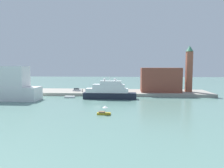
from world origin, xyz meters
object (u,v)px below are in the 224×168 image
work_barge (70,97)px  person_figure (82,91)px  large_yacht (109,92)px  harbor_building (160,80)px  mooring_bollard (112,93)px  small_motorboat (104,111)px  parked_car (77,90)px  bell_tower (189,67)px

work_barge → person_figure: (3.82, 10.15, 1.82)m
large_yacht → harbor_building: size_ratio=1.19×
person_figure → mooring_bollard: 16.02m
small_motorboat → parked_car: (-20.05, 46.31, 1.12)m
harbor_building → person_figure: bearing=-173.4°
large_yacht → work_barge: (-18.67, 1.56, -2.83)m
bell_tower → work_barge: bearing=-164.6°
parked_car → mooring_bollard: (19.68, -7.39, -0.36)m
large_yacht → harbor_building: bearing=32.7°
small_motorboat → person_figure: 45.04m
harbor_building → mooring_bollard: (-24.54, -7.77, -5.93)m
small_motorboat → person_figure: bearing=110.9°
harbor_building → parked_car: 44.58m
work_barge → bell_tower: size_ratio=0.20×
large_yacht → work_barge: large_yacht is taller
small_motorboat → work_barge: (-19.90, 31.91, -0.58)m
small_motorboat → work_barge: 37.61m
parked_car → work_barge: bearing=-89.4°
large_yacht → parked_car: large_yacht is taller
small_motorboat → harbor_building: (24.17, 46.69, 6.70)m
work_barge → parked_car: (-0.15, 14.40, 1.70)m
bell_tower → parked_car: size_ratio=5.55×
work_barge → mooring_bollard: size_ratio=7.54×
work_barge → harbor_building: 47.05m
mooring_bollard → work_barge: bearing=-160.3°
harbor_building → mooring_bollard: 26.42m
harbor_building → parked_car: harbor_building is taller
small_motorboat → work_barge: size_ratio=0.87×
work_barge → person_figure: size_ratio=2.77×
parked_car → person_figure: person_figure is taller
person_figure → mooring_bollard: person_figure is taller
person_figure → bell_tower: bearing=6.3°
large_yacht → person_figure: size_ratio=13.95×
work_barge → person_figure: person_figure is taller
small_motorboat → parked_car: bearing=113.4°
small_motorboat → mooring_bollard: small_motorboat is taller
bell_tower → mooring_bollard: size_ratio=37.95×
mooring_bollard → large_yacht: bearing=-95.7°
small_motorboat → work_barge: small_motorboat is taller
harbor_building → parked_car: (-44.22, -0.38, -5.58)m
parked_car → person_figure: bearing=-46.9°
harbor_building → bell_tower: bearing=5.6°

